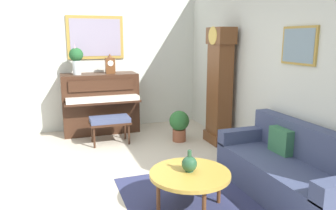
# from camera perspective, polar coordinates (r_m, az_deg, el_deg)

# --- Properties ---
(ground_plane) EXTENTS (6.40, 6.00, 0.10)m
(ground_plane) POSITION_cam_1_polar(r_m,az_deg,el_deg) (4.52, -10.59, -13.19)
(ground_plane) COLOR beige
(wall_left) EXTENTS (0.13, 4.90, 2.80)m
(wall_left) POSITION_cam_1_polar(r_m,az_deg,el_deg) (6.70, -14.55, 7.73)
(wall_left) COLOR silver
(wall_left) RESTS_ON ground_plane
(wall_back) EXTENTS (5.30, 0.13, 2.80)m
(wall_back) POSITION_cam_1_polar(r_m,az_deg,el_deg) (5.04, 16.93, 6.29)
(wall_back) COLOR silver
(wall_back) RESTS_ON ground_plane
(area_rug) EXTENTS (2.10, 1.50, 0.01)m
(area_rug) POSITION_cam_1_polar(r_m,az_deg,el_deg) (3.75, 5.35, -17.64)
(area_rug) COLOR navy
(area_rug) RESTS_ON ground_plane
(piano) EXTENTS (0.87, 1.44, 1.17)m
(piano) POSITION_cam_1_polar(r_m,az_deg,el_deg) (6.47, -11.87, 0.38)
(piano) COLOR #3D2316
(piano) RESTS_ON ground_plane
(piano_bench) EXTENTS (0.42, 0.70, 0.48)m
(piano_bench) POSITION_cam_1_polar(r_m,az_deg,el_deg) (5.76, -10.26, -2.84)
(piano_bench) COLOR #3D2316
(piano_bench) RESTS_ON ground_plane
(grandfather_clock) EXTENTS (0.52, 0.34, 2.03)m
(grandfather_clock) POSITION_cam_1_polar(r_m,az_deg,el_deg) (5.69, 9.08, 2.76)
(grandfather_clock) COLOR brown
(grandfather_clock) RESTS_ON ground_plane
(couch) EXTENTS (1.90, 0.80, 0.84)m
(couch) POSITION_cam_1_polar(r_m,az_deg,el_deg) (4.13, 20.76, -10.79)
(couch) COLOR #424C70
(couch) RESTS_ON ground_plane
(coffee_table) EXTENTS (0.88, 0.88, 0.43)m
(coffee_table) POSITION_cam_1_polar(r_m,az_deg,el_deg) (3.57, 3.90, -12.22)
(coffee_table) COLOR gold
(coffee_table) RESTS_ON ground_plane
(mantel_clock) EXTENTS (0.13, 0.18, 0.38)m
(mantel_clock) POSITION_cam_1_polar(r_m,az_deg,el_deg) (6.40, -10.22, 7.07)
(mantel_clock) COLOR brown
(mantel_clock) RESTS_ON piano
(flower_vase) EXTENTS (0.26, 0.26, 0.58)m
(flower_vase) POSITION_cam_1_polar(r_m,az_deg,el_deg) (6.32, -15.94, 8.05)
(flower_vase) COLOR silver
(flower_vase) RESTS_ON piano
(green_jug) EXTENTS (0.17, 0.17, 0.24)m
(green_jug) POSITION_cam_1_polar(r_m,az_deg,el_deg) (3.54, 3.80, -10.33)
(green_jug) COLOR #234C33
(green_jug) RESTS_ON coffee_table
(potted_plant) EXTENTS (0.36, 0.36, 0.56)m
(potted_plant) POSITION_cam_1_polar(r_m,az_deg,el_deg) (5.83, 2.00, -3.35)
(potted_plant) COLOR #935138
(potted_plant) RESTS_ON ground_plane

